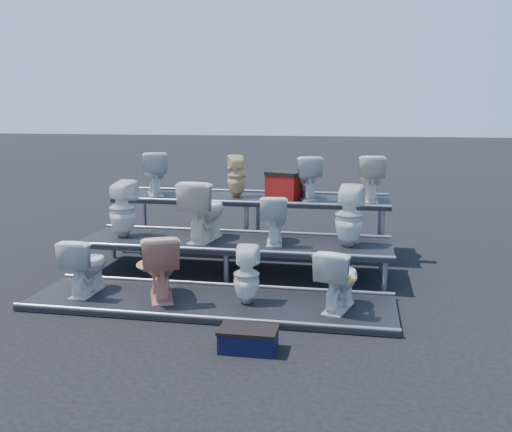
% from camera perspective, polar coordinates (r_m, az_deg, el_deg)
% --- Properties ---
extents(ground, '(80.00, 80.00, 0.00)m').
position_cam_1_polar(ground, '(7.84, -2.15, -5.78)').
color(ground, black).
rests_on(ground, ground).
extents(tier_front, '(4.20, 1.20, 0.06)m').
position_cam_1_polar(tier_front, '(6.63, -4.64, -8.65)').
color(tier_front, black).
rests_on(tier_front, ground).
extents(tier_mid, '(4.20, 1.20, 0.46)m').
position_cam_1_polar(tier_mid, '(7.78, -2.16, -4.15)').
color(tier_mid, black).
rests_on(tier_mid, ground).
extents(tier_back, '(4.20, 1.20, 0.86)m').
position_cam_1_polar(tier_back, '(8.97, -0.36, -0.83)').
color(tier_back, black).
rests_on(tier_back, ground).
extents(toilet_0, '(0.39, 0.67, 0.68)m').
position_cam_1_polar(toilet_0, '(7.06, -16.68, -4.74)').
color(toilet_0, silver).
rests_on(toilet_0, tier_front).
extents(toilet_1, '(0.69, 0.86, 0.77)m').
position_cam_1_polar(toilet_1, '(6.68, -9.58, -4.89)').
color(toilet_1, '#E0977D').
rests_on(toilet_1, tier_front).
extents(toilet_2, '(0.31, 0.32, 0.65)m').
position_cam_1_polar(toilet_2, '(6.43, -0.95, -5.90)').
color(toilet_2, silver).
rests_on(toilet_2, tier_front).
extents(toilet_3, '(0.55, 0.75, 0.68)m').
position_cam_1_polar(toilet_3, '(6.31, 8.24, -6.20)').
color(toilet_3, silver).
rests_on(toilet_3, tier_front).
extents(toilet_4, '(0.42, 0.43, 0.79)m').
position_cam_1_polar(toilet_4, '(8.14, -13.24, 0.72)').
color(toilet_4, silver).
rests_on(toilet_4, tier_mid).
extents(toilet_5, '(0.57, 0.86, 0.83)m').
position_cam_1_polar(toilet_5, '(7.74, -5.22, 0.61)').
color(toilet_5, white).
rests_on(toilet_5, tier_mid).
extents(toilet_6, '(0.44, 0.67, 0.65)m').
position_cam_1_polar(toilet_6, '(7.56, 1.82, -0.29)').
color(toilet_6, silver).
rests_on(toilet_6, tier_mid).
extents(toilet_7, '(0.42, 0.43, 0.80)m').
position_cam_1_polar(toilet_7, '(7.46, 9.29, 0.03)').
color(toilet_7, silver).
rests_on(toilet_7, tier_mid).
extents(toilet_8, '(0.63, 0.78, 0.69)m').
position_cam_1_polar(toilet_8, '(9.28, -10.12, 4.24)').
color(toilet_8, silver).
rests_on(toilet_8, tier_back).
extents(toilet_9, '(0.37, 0.38, 0.65)m').
position_cam_1_polar(toilet_9, '(8.90, -1.96, 4.00)').
color(toilet_9, '#D9C282').
rests_on(toilet_9, tier_back).
extents(toilet_10, '(0.55, 0.73, 0.67)m').
position_cam_1_polar(toilet_10, '(8.74, 5.08, 3.88)').
color(toilet_10, silver).
rests_on(toilet_10, tier_back).
extents(toilet_11, '(0.42, 0.69, 0.69)m').
position_cam_1_polar(toilet_11, '(8.70, 11.40, 3.76)').
color(toilet_11, white).
rests_on(toilet_11, tier_back).
extents(red_crate, '(0.62, 0.56, 0.36)m').
position_cam_1_polar(red_crate, '(8.80, 2.96, 2.97)').
color(red_crate, maroon).
rests_on(red_crate, tier_back).
extents(step_stool, '(0.53, 0.32, 0.19)m').
position_cam_1_polar(step_stool, '(5.43, -0.78, -12.37)').
color(step_stool, black).
rests_on(step_stool, ground).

